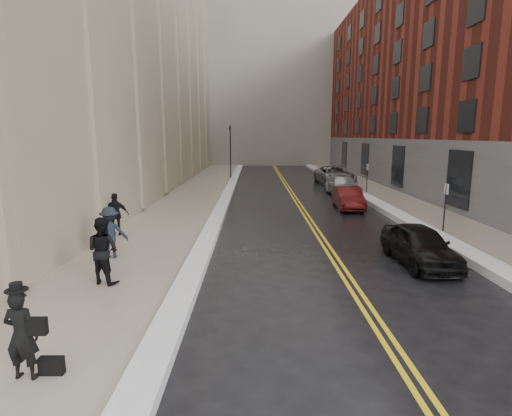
{
  "coord_description": "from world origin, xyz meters",
  "views": [
    {
      "loc": [
        -0.32,
        -8.84,
        4.26
      ],
      "look_at": [
        -0.25,
        5.72,
        1.6
      ],
      "focal_mm": 28.0,
      "sensor_mm": 36.0,
      "label": 1
    }
  ],
  "objects_px": {
    "car_silver_far": "(335,175)",
    "pedestrian_b": "(110,232)",
    "pedestrian_a": "(103,250)",
    "pedestrian_c": "(116,214)",
    "car_black": "(419,245)",
    "car_maroon": "(348,198)",
    "pedestrian_main": "(21,335)",
    "car_silver_near": "(343,185)"
  },
  "relations": [
    {
      "from": "car_silver_far",
      "to": "pedestrian_b",
      "type": "height_order",
      "value": "pedestrian_b"
    },
    {
      "from": "pedestrian_a",
      "to": "pedestrian_c",
      "type": "height_order",
      "value": "pedestrian_a"
    },
    {
      "from": "car_black",
      "to": "pedestrian_a",
      "type": "relative_size",
      "value": 2.05
    },
    {
      "from": "car_black",
      "to": "car_silver_far",
      "type": "height_order",
      "value": "car_silver_far"
    },
    {
      "from": "car_maroon",
      "to": "pedestrian_main",
      "type": "relative_size",
      "value": 2.46
    },
    {
      "from": "car_silver_near",
      "to": "pedestrian_a",
      "type": "relative_size",
      "value": 2.53
    },
    {
      "from": "pedestrian_main",
      "to": "pedestrian_a",
      "type": "relative_size",
      "value": 0.84
    },
    {
      "from": "car_maroon",
      "to": "pedestrian_main",
      "type": "distance_m",
      "value": 19.28
    },
    {
      "from": "pedestrian_a",
      "to": "pedestrian_c",
      "type": "distance_m",
      "value": 5.68
    },
    {
      "from": "car_silver_near",
      "to": "pedestrian_c",
      "type": "height_order",
      "value": "pedestrian_c"
    },
    {
      "from": "car_maroon",
      "to": "car_black",
      "type": "bearing_deg",
      "value": -87.73
    },
    {
      "from": "car_black",
      "to": "pedestrian_c",
      "type": "height_order",
      "value": "pedestrian_c"
    },
    {
      "from": "car_silver_near",
      "to": "pedestrian_a",
      "type": "height_order",
      "value": "pedestrian_a"
    },
    {
      "from": "car_maroon",
      "to": "car_silver_far",
      "type": "xyz_separation_m",
      "value": [
        1.6,
        11.98,
        0.17
      ]
    },
    {
      "from": "pedestrian_a",
      "to": "pedestrian_main",
      "type": "bearing_deg",
      "value": 116.15
    },
    {
      "from": "car_silver_far",
      "to": "pedestrian_main",
      "type": "height_order",
      "value": "pedestrian_main"
    },
    {
      "from": "pedestrian_c",
      "to": "car_maroon",
      "type": "bearing_deg",
      "value": -155.64
    },
    {
      "from": "car_silver_near",
      "to": "pedestrian_a",
      "type": "bearing_deg",
      "value": -122.61
    },
    {
      "from": "car_black",
      "to": "car_silver_near",
      "type": "height_order",
      "value": "car_silver_near"
    },
    {
      "from": "car_silver_near",
      "to": "pedestrian_main",
      "type": "height_order",
      "value": "pedestrian_main"
    },
    {
      "from": "pedestrian_main",
      "to": "pedestrian_b",
      "type": "xyz_separation_m",
      "value": [
        -0.94,
        6.88,
        0.08
      ]
    },
    {
      "from": "pedestrian_main",
      "to": "car_silver_far",
      "type": "bearing_deg",
      "value": -107.92
    },
    {
      "from": "pedestrian_c",
      "to": "pedestrian_a",
      "type": "bearing_deg",
      "value": 98.57
    },
    {
      "from": "car_silver_near",
      "to": "car_silver_far",
      "type": "bearing_deg",
      "value": 81.82
    },
    {
      "from": "pedestrian_main",
      "to": "pedestrian_a",
      "type": "height_order",
      "value": "pedestrian_a"
    },
    {
      "from": "pedestrian_main",
      "to": "pedestrian_a",
      "type": "bearing_deg",
      "value": -83.16
    },
    {
      "from": "car_black",
      "to": "pedestrian_a",
      "type": "height_order",
      "value": "pedestrian_a"
    },
    {
      "from": "pedestrian_main",
      "to": "pedestrian_b",
      "type": "bearing_deg",
      "value": -79.18
    },
    {
      "from": "car_black",
      "to": "pedestrian_main",
      "type": "bearing_deg",
      "value": -147.29
    },
    {
      "from": "car_maroon",
      "to": "car_silver_near",
      "type": "bearing_deg",
      "value": 83.23
    },
    {
      "from": "pedestrian_b",
      "to": "car_black",
      "type": "bearing_deg",
      "value": 169.01
    },
    {
      "from": "car_silver_near",
      "to": "pedestrian_b",
      "type": "xyz_separation_m",
      "value": [
        -11.27,
        -15.46,
        0.33
      ]
    },
    {
      "from": "car_silver_far",
      "to": "pedestrian_main",
      "type": "bearing_deg",
      "value": -114.92
    },
    {
      "from": "car_black",
      "to": "car_silver_far",
      "type": "relative_size",
      "value": 0.66
    },
    {
      "from": "pedestrian_a",
      "to": "car_silver_far",
      "type": "bearing_deg",
      "value": -92.66
    },
    {
      "from": "car_maroon",
      "to": "pedestrian_a",
      "type": "distance_m",
      "value": 15.69
    },
    {
      "from": "car_silver_near",
      "to": "pedestrian_a",
      "type": "distance_m",
      "value": 20.76
    },
    {
      "from": "car_black",
      "to": "pedestrian_c",
      "type": "bearing_deg",
      "value": 161.01
    },
    {
      "from": "car_maroon",
      "to": "pedestrian_c",
      "type": "relative_size",
      "value": 2.2
    },
    {
      "from": "pedestrian_a",
      "to": "car_maroon",
      "type": "bearing_deg",
      "value": -106.02
    },
    {
      "from": "pedestrian_c",
      "to": "car_silver_far",
      "type": "bearing_deg",
      "value": -131.2
    },
    {
      "from": "car_maroon",
      "to": "pedestrian_main",
      "type": "bearing_deg",
      "value": -117.09
    }
  ]
}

